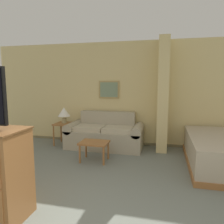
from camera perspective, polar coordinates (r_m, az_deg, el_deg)
The scene contains 6 objects.
wall_back at distance 5.59m, azimuth 5.47°, elevation 4.68°, with size 7.60×0.16×2.60m.
wall_partition_pillar at distance 5.18m, azimuth 13.21°, elevation 4.32°, with size 0.24×0.59×2.60m.
couch at distance 5.39m, azimuth -1.85°, elevation -5.89°, with size 1.86×0.84×0.86m.
coffee_table at distance 4.48m, azimuth -4.65°, elevation -8.49°, with size 0.57×0.44×0.40m.
side_table at distance 5.73m, azimuth -12.32°, elevation -3.73°, with size 0.46×0.46×0.56m.
table_lamp at distance 5.67m, azimuth -12.43°, elevation -0.13°, with size 0.31×0.31×0.40m.
Camera 1 is at (0.78, -1.53, 1.61)m, focal length 35.00 mm.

